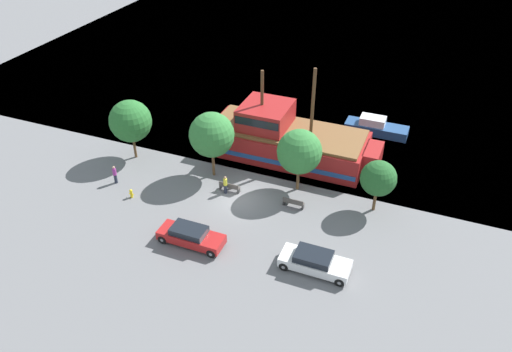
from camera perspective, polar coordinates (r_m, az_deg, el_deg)
name	(u,v)px	position (r m, az deg, el deg)	size (l,w,h in m)	color
ground_plane	(239,199)	(40.63, -1.99, -2.67)	(160.00, 160.00, 0.00)	slate
water_surface	(357,33)	(78.60, 11.44, 15.73)	(80.00, 80.00, 0.00)	teal
pirate_ship	(286,139)	(45.41, 3.40, 4.29)	(15.52, 5.70, 8.84)	#A31E1E
moored_boat_dockside	(376,127)	(50.79, 13.51, 5.44)	(6.08, 1.91, 1.67)	navy
parked_car_curb_front	(315,262)	(34.41, 6.71, -9.68)	(4.79, 1.95, 1.39)	white
parked_car_curb_mid	(191,236)	(36.39, -7.48, -6.78)	(4.87, 1.77, 1.40)	#B21E1E
fire_hydrant	(131,193)	(41.84, -14.07, -1.91)	(0.42, 0.25, 0.76)	yellow
bench_promenade_east	(229,187)	(41.32, -3.07, -1.23)	(1.74, 0.45, 0.85)	#4C4742
bench_promenade_west	(293,203)	(39.64, 4.29, -3.05)	(1.69, 0.45, 0.85)	#4C4742
pedestrian_walking_near	(115,174)	(43.66, -15.83, 0.17)	(0.32, 0.32, 1.67)	#232838
pedestrian_walking_far	(225,185)	(40.89, -3.52, -1.00)	(0.32, 0.32, 1.65)	#232838
tree_row_east	(130,121)	(45.37, -14.15, 6.10)	(3.74, 3.74, 5.59)	brown
tree_row_mideast	(212,135)	(41.52, -5.08, 4.71)	(3.79, 3.79, 5.90)	brown
tree_row_midwest	(299,152)	(39.88, 4.98, 2.77)	(3.64, 3.64, 5.47)	brown
tree_row_west	(378,178)	(38.89, 13.82, -0.27)	(2.78, 2.78, 4.40)	brown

